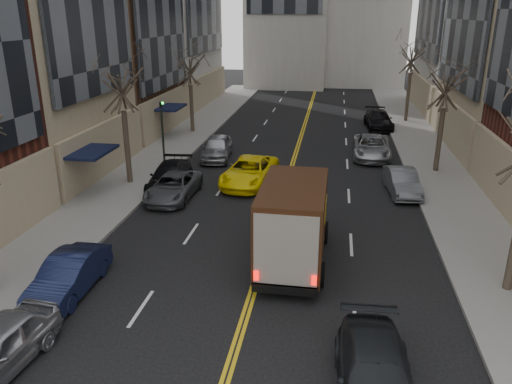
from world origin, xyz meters
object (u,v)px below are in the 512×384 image
taxi (249,171)px  pedestrian (308,202)px  observer_sedan (375,378)px  ups_truck (294,222)px

taxi → pedestrian: size_ratio=2.98×
observer_sedan → ups_truck: bearing=108.5°
observer_sedan → taxi: size_ratio=0.91×
observer_sedan → pedestrian: (-2.36, 11.43, 0.19)m
ups_truck → taxi: (-3.29, 9.09, -0.97)m
ups_truck → pedestrian: (0.29, 4.33, -0.82)m
pedestrian → observer_sedan: bearing=-173.9°
pedestrian → taxi: bearing=31.3°
taxi → pedestrian: 5.96m
taxi → pedestrian: bearing=-46.5°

